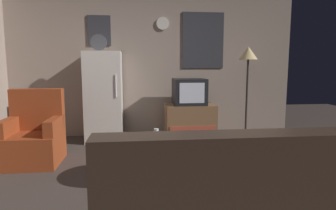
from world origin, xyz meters
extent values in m
plane|color=#3D332D|center=(0.00, 0.00, 0.00)|extent=(12.00, 12.00, 0.00)
cube|color=gray|center=(0.00, 2.45, 1.36)|extent=(5.20, 0.10, 2.71)
cube|color=#333338|center=(0.93, 2.39, 1.72)|extent=(0.76, 0.02, 1.00)
cube|color=#333338|center=(-0.92, 2.39, 1.87)|extent=(0.40, 0.02, 0.52)
cylinder|color=silver|center=(0.19, 2.39, 2.01)|extent=(0.22, 0.03, 0.22)
cube|color=silver|center=(-0.84, 2.05, 0.75)|extent=(0.60, 0.60, 1.50)
cylinder|color=silver|center=(-0.62, 1.74, 0.95)|extent=(0.02, 0.02, 0.36)
cylinder|color=#4C4C51|center=(-0.89, 1.97, 1.64)|extent=(0.26, 0.04, 0.26)
cube|color=brown|center=(0.62, 1.95, 0.30)|extent=(0.84, 0.52, 0.61)
cube|color=#AD4733|center=(0.62, 1.68, 0.21)|extent=(0.76, 0.01, 0.15)
cube|color=black|center=(0.60, 1.95, 0.83)|extent=(0.54, 0.50, 0.44)
cube|color=silver|center=(0.60, 1.70, 0.83)|extent=(0.41, 0.01, 0.33)
cylinder|color=#332D28|center=(1.61, 1.93, 0.01)|extent=(0.24, 0.24, 0.02)
cylinder|color=#332D28|center=(1.61, 1.93, 0.70)|extent=(0.04, 0.04, 1.40)
cone|color=#F2D18C|center=(1.61, 1.93, 1.48)|extent=(0.32, 0.32, 0.22)
cylinder|color=brown|center=(-0.21, 0.18, 0.02)|extent=(0.72, 0.72, 0.04)
cylinder|color=brown|center=(-0.21, 0.18, 0.22)|extent=(0.24, 0.24, 0.41)
cylinder|color=brown|center=(-0.21, 0.18, 0.43)|extent=(0.72, 0.72, 0.04)
cylinder|color=silver|center=(-0.09, 0.16, 0.52)|extent=(0.05, 0.05, 0.15)
cylinder|color=silver|center=(-0.23, -0.05, 0.49)|extent=(0.08, 0.08, 0.09)
cube|color=black|center=(-0.27, 0.20, 0.46)|extent=(0.15, 0.05, 0.02)
cube|color=maroon|center=(-1.64, 0.92, 0.20)|extent=(0.68, 0.68, 0.40)
cube|color=maroon|center=(-1.64, 1.18, 0.68)|extent=(0.68, 0.16, 0.56)
cube|color=maroon|center=(-1.92, 0.92, 0.50)|extent=(0.12, 0.60, 0.20)
cube|color=maroon|center=(-1.36, 0.92, 0.50)|extent=(0.12, 0.60, 0.20)
cube|color=#38281E|center=(0.31, -1.47, 0.66)|extent=(1.70, 0.20, 0.52)
cube|color=#B158CA|center=(1.32, 1.82, 0.01)|extent=(0.20, 0.16, 0.02)
cube|color=#3F4E60|center=(1.32, 1.82, 0.04)|extent=(0.20, 0.12, 0.03)
cube|color=#C259C0|center=(1.32, 1.82, 0.06)|extent=(0.21, 0.15, 0.03)
cube|color=#7E397E|center=(1.32, 1.82, 0.09)|extent=(0.21, 0.15, 0.03)
cube|color=brown|center=(1.32, 1.82, 0.11)|extent=(0.18, 0.14, 0.02)
cube|color=teal|center=(1.32, 1.82, 0.13)|extent=(0.20, 0.18, 0.02)
camera|label=1|loc=(-0.31, -2.93, 1.28)|focal=31.23mm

